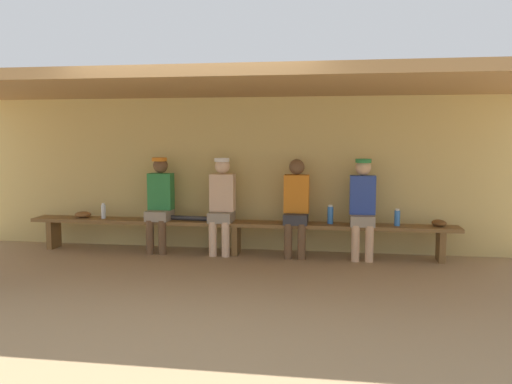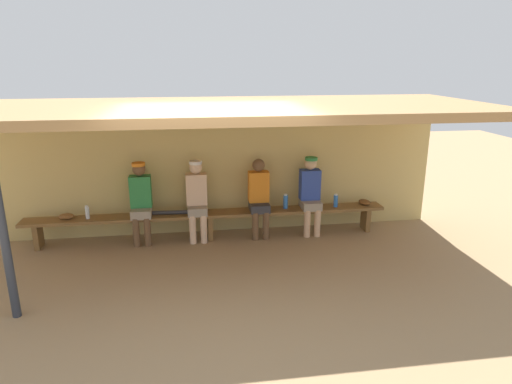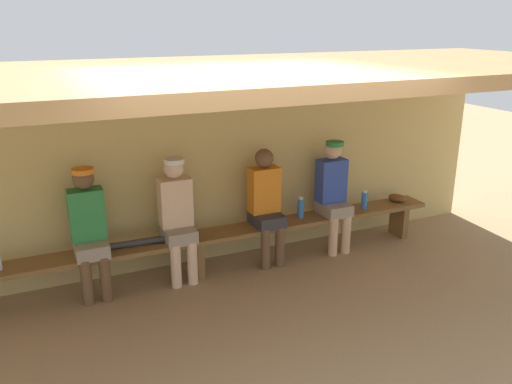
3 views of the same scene
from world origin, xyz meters
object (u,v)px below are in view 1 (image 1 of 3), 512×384
object	(u,v)px
water_bottle_blue	(103,211)
player_with_sunglasses	(222,201)
player_rightmost	(363,204)
bench	(236,227)
baseball_glove_tan	(439,223)
player_in_blue	(160,200)
baseball_bat	(194,218)
baseball_glove_worn	(83,215)
water_bottle_green	(330,215)
player_near_post	(296,204)
water_bottle_clear	(397,218)

from	to	relation	value
water_bottle_blue	player_with_sunglasses	bearing A→B (deg)	0.59
player_rightmost	water_bottle_blue	size ratio (longest dim) A/B	6.03
bench	player_with_sunglasses	xyz separation A→B (m)	(-0.20, 0.00, 0.36)
baseball_glove_tan	player_with_sunglasses	bearing A→B (deg)	69.63
water_bottle_blue	baseball_glove_tan	xyz separation A→B (m)	(4.68, 0.05, -0.06)
player_in_blue	water_bottle_blue	world-z (taller)	player_in_blue
player_in_blue	baseball_glove_tan	size ratio (longest dim) A/B	5.60
baseball_bat	baseball_glove_tan	bearing A→B (deg)	4.72
baseball_glove_worn	baseball_bat	distance (m)	1.69
player_rightmost	water_bottle_green	size ratio (longest dim) A/B	5.23
player_near_post	baseball_glove_tan	size ratio (longest dim) A/B	5.56
bench	water_bottle_green	distance (m)	1.32
player_in_blue	baseball_glove_tan	distance (m)	3.84
bench	baseball_bat	world-z (taller)	baseball_bat
player_rightmost	baseball_glove_tan	distance (m)	1.03
player_rightmost	bench	bearing A→B (deg)	-179.88
player_with_sunglasses	player_in_blue	bearing A→B (deg)	180.00
bench	player_near_post	xyz separation A→B (m)	(0.84, 0.00, 0.34)
baseball_glove_worn	baseball_bat	size ratio (longest dim) A/B	0.31
player_rightmost	water_bottle_green	distance (m)	0.46
player_in_blue	baseball_glove_worn	distance (m)	1.21
bench	player_with_sunglasses	world-z (taller)	player_with_sunglasses
water_bottle_clear	player_with_sunglasses	bearing A→B (deg)	179.74
player_rightmost	baseball_glove_tan	world-z (taller)	player_rightmost
bench	player_in_blue	size ratio (longest dim) A/B	4.46
bench	water_bottle_green	size ratio (longest dim) A/B	23.34
baseball_glove_worn	player_in_blue	bearing A→B (deg)	-4.92
player_with_sunglasses	water_bottle_green	xyz separation A→B (m)	(1.50, 0.03, -0.16)
player_in_blue	player_with_sunglasses	world-z (taller)	same
water_bottle_green	bench	bearing A→B (deg)	-178.70
water_bottle_clear	baseball_glove_worn	distance (m)	4.47
water_bottle_blue	baseball_bat	distance (m)	1.35
player_near_post	baseball_glove_tan	distance (m)	1.90
water_bottle_clear	baseball_glove_worn	size ratio (longest dim) A/B	0.95
baseball_glove_tan	water_bottle_clear	bearing A→B (deg)	73.61
bench	baseball_glove_worn	xyz separation A→B (m)	(-2.29, 0.02, 0.12)
water_bottle_clear	player_near_post	bearing A→B (deg)	179.56
player_near_post	water_bottle_clear	bearing A→B (deg)	-0.44
water_bottle_green	water_bottle_clear	bearing A→B (deg)	-2.41
player_rightmost	water_bottle_blue	distance (m)	3.68
player_near_post	water_bottle_clear	world-z (taller)	player_near_post
player_with_sunglasses	baseball_bat	bearing A→B (deg)	-179.49
player_with_sunglasses	player_rightmost	distance (m)	1.93
player_rightmost	water_bottle_green	world-z (taller)	player_rightmost
player_in_blue	baseball_glove_tan	bearing A→B (deg)	0.50
baseball_glove_worn	baseball_bat	bearing A→B (deg)	-4.85
water_bottle_blue	baseball_glove_worn	bearing A→B (deg)	174.58
player_in_blue	water_bottle_clear	size ratio (longest dim) A/B	5.87
water_bottle_clear	baseball_bat	size ratio (longest dim) A/B	0.30
player_rightmost	baseball_glove_worn	world-z (taller)	player_rightmost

